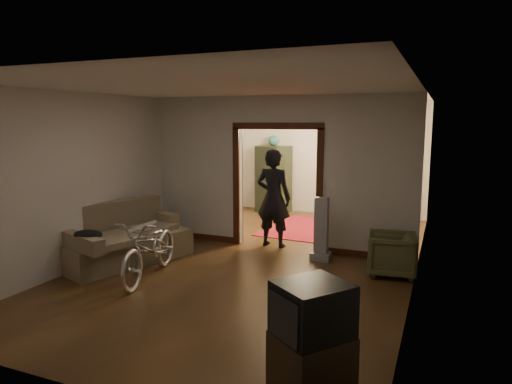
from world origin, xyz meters
The scene contains 24 objects.
floor centered at (0.00, 0.00, 0.00)m, with size 5.00×8.50×0.01m, color #3C2513.
ceiling centered at (0.00, 0.00, 2.80)m, with size 5.00×8.50×0.01m, color white.
wall_back centered at (0.00, 4.25, 1.40)m, with size 5.00×0.02×2.80m, color beige.
wall_left centered at (-2.50, 0.00, 1.40)m, with size 0.02×8.50×2.80m, color beige.
wall_right centered at (2.50, 0.00, 1.40)m, with size 0.02×8.50×2.80m, color beige.
partition_wall centered at (0.00, 0.75, 1.40)m, with size 5.00×0.14×2.80m, color beige.
door_casing centered at (0.00, 0.75, 1.10)m, with size 1.74×0.20×2.32m, color #3C1A0D.
far_window centered at (0.70, 4.21, 1.55)m, with size 0.98×0.06×1.28m, color black.
chandelier centered at (0.00, 2.50, 2.35)m, with size 0.24×0.24×0.24m, color #FFE0A5.
light_switch centered at (1.05, 0.68, 1.25)m, with size 0.08×0.01×0.12m, color silver.
sofa centered at (-2.05, -1.07, 0.49)m, with size 0.96×2.14×0.99m, color #6F664A.
rolled_paper centered at (-1.95, -0.77, 0.53)m, with size 0.10×0.10×0.82m, color beige.
jacket centered at (-2.00, -1.98, 0.68)m, with size 0.47×0.35×0.14m, color black.
bicycle centered at (-1.19, -1.58, 0.47)m, with size 0.62×1.78×0.93m, color silver.
armchair centered at (2.15, -0.05, 0.33)m, with size 0.70×0.72×0.66m, color brown.
tv_stand centered at (1.86, -3.53, 0.27)m, with size 0.59×0.54×0.54m, color black.
crt_tv centered at (1.86, -3.53, 0.75)m, with size 0.58×0.52×0.50m, color black.
vacuum centered at (0.96, 0.27, 0.54)m, with size 0.33×0.27×1.09m, color gray.
person centered at (-0.10, 0.80, 0.92)m, with size 0.67×0.44×1.85m, color black.
oriental_rug centered at (0.16, 2.44, 0.01)m, with size 1.75×2.30×0.02m, color maroon.
locker centered at (-1.27, 3.93, 0.86)m, with size 0.86×0.48×1.72m, color #252F1C.
globe centered at (-1.27, 3.93, 1.94)m, with size 0.27×0.27×0.27m, color #1E5972.
desk centered at (0.98, 3.73, 0.38)m, with size 1.02×0.57×0.75m, color #311C10.
desk_chair centered at (0.61, 3.36, 0.50)m, with size 0.45×0.45×1.01m, color #311C10.
Camera 1 is at (2.83, -7.09, 2.34)m, focal length 32.00 mm.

